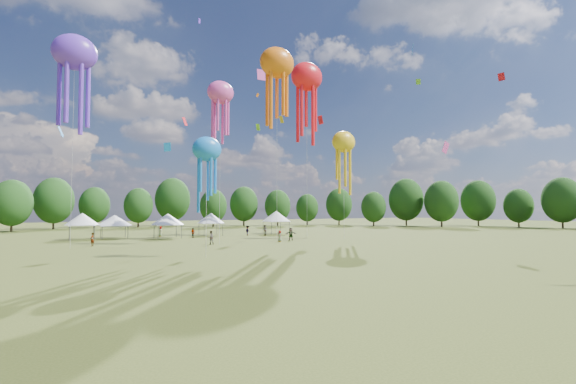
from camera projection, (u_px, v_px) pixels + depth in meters
name	position (u px, v px, depth m)	size (l,w,h in m)	color
ground	(487.00, 296.00, 20.94)	(300.00, 300.00, 0.00)	#384416
spectator_near	(211.00, 238.00, 51.80)	(0.86, 0.67, 1.76)	gray
spectators_far	(241.00, 233.00, 63.45)	(27.94, 19.98, 1.88)	gray
festival_tents	(180.00, 218.00, 66.51)	(37.49, 9.04, 4.31)	#47474C
show_kites	(259.00, 96.00, 59.41)	(41.61, 24.67, 30.37)	#DF419E
small_kites	(195.00, 34.00, 58.33)	(78.89, 51.48, 46.45)	#DF419E
treeline	(168.00, 199.00, 74.38)	(201.57, 95.24, 13.43)	#38281C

